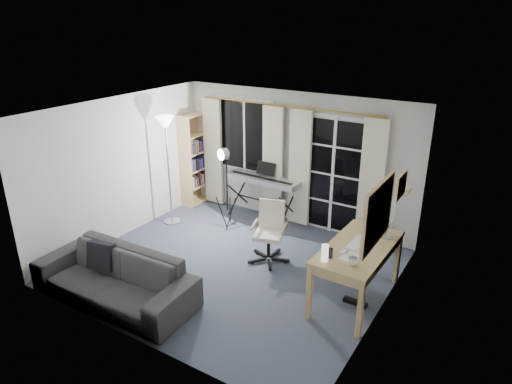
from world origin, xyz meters
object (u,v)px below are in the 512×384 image
office_chair (270,225)px  sofa (113,271)px  studio_light (224,164)px  monitor (387,216)px  torchiere_lamp (166,139)px  keyboard_piano (263,181)px  desk (358,253)px  mug (353,260)px  bookshelf (197,160)px

office_chair → sofa: (-1.20, -2.09, -0.12)m
studio_light → monitor: (2.97, -0.44, -0.10)m
office_chair → torchiere_lamp: bearing=158.7°
keyboard_piano → office_chair: bearing=-52.4°
torchiere_lamp → sofa: size_ratio=0.86×
keyboard_piano → desk: 2.83m
mug → sofa: (-2.85, -1.21, -0.43)m
mug → sofa: bearing=-156.9°
studio_light → office_chair: bearing=-0.3°
office_chair → desk: size_ratio=0.63×
desk → keyboard_piano: bearing=148.8°
office_chair → sofa: size_ratio=0.42×
monitor → sofa: (-2.94, -2.16, -0.67)m
office_chair → desk: bearing=-30.6°
monitor → mug: monitor is taller
studio_light → desk: bearing=4.6°
keyboard_piano → sofa: keyboard_piano is taller
bookshelf → mug: (4.10, -2.16, 0.00)m
desk → torchiere_lamp: bearing=173.2°
bookshelf → mug: bearing=-27.2°
monitor → sofa: size_ratio=0.25×
torchiere_lamp → sofa: torchiere_lamp is taller
torchiere_lamp → studio_light: torchiere_lamp is taller
office_chair → monitor: 1.83m
office_chair → monitor: (1.74, 0.07, 0.55)m
office_chair → sofa: office_chair is taller
torchiere_lamp → keyboard_piano: (1.37, 0.98, -0.82)m
bookshelf → keyboard_piano: bookshelf is taller
studio_light → bookshelf: bearing=170.5°
monitor → keyboard_piano: bearing=158.8°
torchiere_lamp → office_chair: bearing=-4.4°
bookshelf → keyboard_piano: size_ratio=1.28×
desk → mug: mug is taller
studio_light → sofa: size_ratio=0.66×
desk → monitor: monitor is taller
studio_light → mug: (2.87, -1.39, -0.34)m
bookshelf → desk: (4.00, -1.66, -0.16)m
torchiere_lamp → keyboard_piano: torchiere_lamp is taller
bookshelf → torchiere_lamp: size_ratio=0.92×
keyboard_piano → desk: bearing=-31.1°
torchiere_lamp → monitor: size_ratio=3.41×
studio_light → desk: (2.77, -0.89, -0.51)m
torchiere_lamp → sofa: (1.01, -2.26, -1.15)m
keyboard_piano → office_chair: keyboard_piano is taller
desk → mug: (0.10, -0.50, 0.17)m
bookshelf → studio_light: size_ratio=1.21×
torchiere_lamp → mug: size_ratio=15.00×
studio_light → desk: 2.96m
studio_light → monitor: 3.00m
torchiere_lamp → monitor: 3.98m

